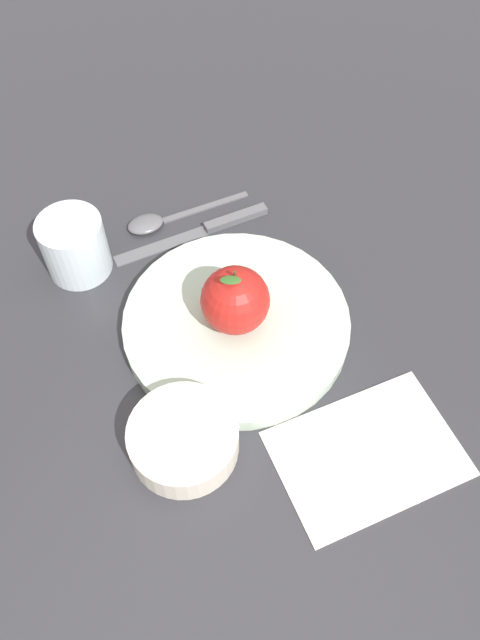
# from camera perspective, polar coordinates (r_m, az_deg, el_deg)

# --- Properties ---
(ground_plane) EXTENTS (2.40, 2.40, 0.00)m
(ground_plane) POSITION_cam_1_polar(r_m,az_deg,el_deg) (0.75, 0.54, 0.68)
(ground_plane) COLOR #2D2D33
(dinner_plate) EXTENTS (0.27, 0.27, 0.02)m
(dinner_plate) POSITION_cam_1_polar(r_m,az_deg,el_deg) (0.73, 0.00, -0.37)
(dinner_plate) COLOR #B2C6B2
(dinner_plate) RESTS_ON ground_plane
(apple) EXTENTS (0.08, 0.08, 0.09)m
(apple) POSITION_cam_1_polar(r_m,az_deg,el_deg) (0.69, -0.26, 1.75)
(apple) COLOR #B21E19
(apple) RESTS_ON dinner_plate
(side_bowl) EXTENTS (0.11, 0.11, 0.04)m
(side_bowl) POSITION_cam_1_polar(r_m,az_deg,el_deg) (0.65, -5.21, -10.68)
(side_bowl) COLOR silver
(side_bowl) RESTS_ON ground_plane
(cup) EXTENTS (0.08, 0.08, 0.08)m
(cup) POSITION_cam_1_polar(r_m,az_deg,el_deg) (0.79, -14.94, 6.73)
(cup) COLOR silver
(cup) RESTS_ON ground_plane
(knife) EXTENTS (0.18, 0.14, 0.01)m
(knife) POSITION_cam_1_polar(r_m,az_deg,el_deg) (0.83, -3.07, 8.31)
(knife) COLOR #59595E
(knife) RESTS_ON ground_plane
(spoon) EXTENTS (0.15, 0.12, 0.01)m
(spoon) POSITION_cam_1_polar(r_m,az_deg,el_deg) (0.85, -7.41, 9.04)
(spoon) COLOR #59595E
(spoon) RESTS_ON ground_plane
(linen_napkin) EXTENTS (0.23, 0.22, 0.00)m
(linen_napkin) POSITION_cam_1_polar(r_m,az_deg,el_deg) (0.68, 11.58, -11.84)
(linen_napkin) COLOR silver
(linen_napkin) RESTS_ON ground_plane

